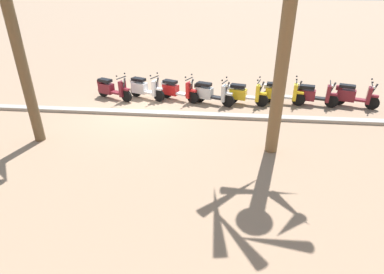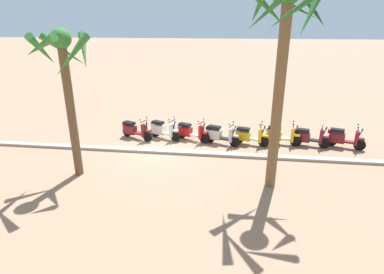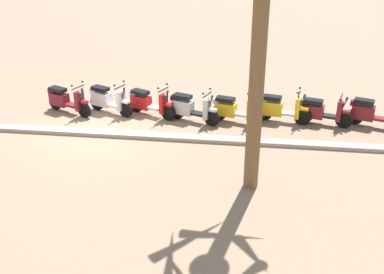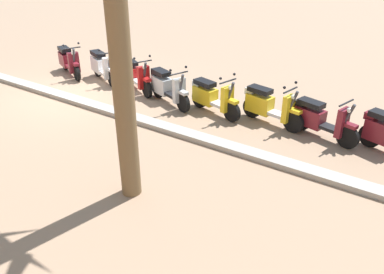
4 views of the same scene
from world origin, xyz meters
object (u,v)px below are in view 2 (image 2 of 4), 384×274
(scooter_yellow_mid_front, at_px, (280,135))
(scooter_yellow_mid_rear, at_px, (249,136))
(scooter_maroon_mid_centre, at_px, (308,137))
(palm_tree_by_mall_entrance, at_px, (284,38))
(palm_tree_near_sign, at_px, (64,69))
(scooter_white_gap_after_mid, at_px, (163,130))
(scooter_maroon_far_back, at_px, (134,130))
(scooter_maroon_second_in_line, at_px, (343,138))
(scooter_red_tail_end, at_px, (190,132))
(scooter_silver_last_in_row, at_px, (219,135))

(scooter_yellow_mid_front, relative_size, scooter_yellow_mid_rear, 1.02)
(scooter_maroon_mid_centre, relative_size, palm_tree_by_mall_entrance, 0.25)
(scooter_maroon_mid_centre, xyz_separation_m, palm_tree_near_sign, (9.43, 4.14, 3.58))
(scooter_white_gap_after_mid, bearing_deg, scooter_yellow_mid_rear, 176.20)
(scooter_yellow_mid_rear, bearing_deg, scooter_maroon_mid_centre, -176.09)
(palm_tree_near_sign, relative_size, palm_tree_by_mall_entrance, 0.79)
(scooter_white_gap_after_mid, xyz_separation_m, palm_tree_near_sign, (2.40, 4.24, 3.56))
(scooter_maroon_mid_centre, xyz_separation_m, scooter_maroon_far_back, (8.44, 0.07, 0.01))
(scooter_maroon_second_in_line, distance_m, scooter_yellow_mid_front, 2.85)
(scooter_white_gap_after_mid, bearing_deg, palm_tree_by_mall_entrance, 139.29)
(scooter_maroon_mid_centre, xyz_separation_m, scooter_red_tail_end, (5.62, -0.05, 0.00))
(scooter_maroon_second_in_line, relative_size, palm_tree_by_mall_entrance, 0.25)
(scooter_yellow_mid_front, distance_m, scooter_maroon_far_back, 7.14)
(scooter_maroon_mid_centre, xyz_separation_m, palm_tree_by_mall_entrance, (2.16, 4.10, 4.66))
(palm_tree_near_sign, height_order, palm_tree_by_mall_entrance, palm_tree_by_mall_entrance)
(scooter_maroon_second_in_line, xyz_separation_m, scooter_silver_last_in_row, (5.71, 0.29, -0.00))
(scooter_silver_last_in_row, bearing_deg, scooter_yellow_mid_front, -173.47)
(scooter_yellow_mid_rear, bearing_deg, palm_tree_near_sign, 30.73)
(scooter_silver_last_in_row, xyz_separation_m, palm_tree_near_sign, (5.27, 3.85, 3.56))
(scooter_silver_last_in_row, height_order, scooter_white_gap_after_mid, same)
(scooter_red_tail_end, distance_m, scooter_maroon_far_back, 2.82)
(palm_tree_by_mall_entrance, bearing_deg, scooter_maroon_second_in_line, -132.10)
(scooter_yellow_mid_front, xyz_separation_m, palm_tree_near_sign, (8.13, 4.18, 3.56))
(scooter_white_gap_after_mid, relative_size, palm_tree_near_sign, 0.31)
(scooter_silver_last_in_row, bearing_deg, scooter_maroon_second_in_line, -177.09)
(scooter_maroon_far_back, height_order, palm_tree_by_mall_entrance, palm_tree_by_mall_entrance)
(scooter_red_tail_end, distance_m, palm_tree_by_mall_entrance, 7.13)
(scooter_yellow_mid_rear, xyz_separation_m, palm_tree_near_sign, (6.65, 3.95, 3.58))
(scooter_yellow_mid_front, xyz_separation_m, scooter_red_tail_end, (4.32, -0.01, -0.02))
(scooter_maroon_second_in_line, relative_size, scooter_maroon_far_back, 0.96)
(scooter_maroon_second_in_line, relative_size, scooter_white_gap_after_mid, 1.01)
(scooter_silver_last_in_row, height_order, scooter_maroon_far_back, same)
(scooter_maroon_second_in_line, bearing_deg, scooter_maroon_far_back, 0.37)
(palm_tree_by_mall_entrance, bearing_deg, scooter_yellow_mid_front, -101.72)
(scooter_maroon_mid_centre, distance_m, scooter_maroon_far_back, 8.44)
(scooter_white_gap_after_mid, distance_m, palm_tree_by_mall_entrance, 7.92)
(scooter_yellow_mid_front, distance_m, scooter_silver_last_in_row, 2.88)
(scooter_yellow_mid_front, relative_size, scooter_white_gap_after_mid, 1.05)
(scooter_white_gap_after_mid, distance_m, scooter_maroon_far_back, 1.42)
(scooter_maroon_mid_centre, distance_m, scooter_red_tail_end, 5.62)
(scooter_red_tail_end, distance_m, scooter_white_gap_after_mid, 1.41)
(scooter_maroon_mid_centre, bearing_deg, scooter_maroon_far_back, 0.44)
(palm_tree_near_sign, bearing_deg, scooter_maroon_mid_centre, -156.28)
(scooter_maroon_far_back, bearing_deg, scooter_yellow_mid_front, -179.18)
(scooter_maroon_mid_centre, bearing_deg, scooter_yellow_mid_rear, 3.91)
(scooter_maroon_mid_centre, bearing_deg, scooter_maroon_second_in_line, 179.96)
(scooter_silver_last_in_row, xyz_separation_m, palm_tree_by_mall_entrance, (-2.01, 3.81, 4.64))
(scooter_yellow_mid_rear, height_order, scooter_red_tail_end, same)
(scooter_silver_last_in_row, distance_m, palm_tree_by_mall_entrance, 6.33)
(scooter_maroon_far_back, bearing_deg, scooter_white_gap_after_mid, -173.61)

